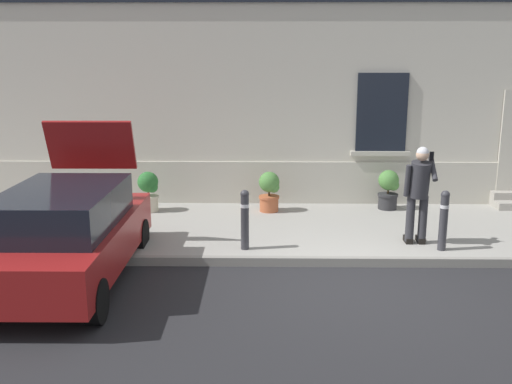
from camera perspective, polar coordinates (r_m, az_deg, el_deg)
The scene contains 11 objects.
ground_plane at distance 8.84m, azimuth 10.11°, elevation -9.38°, with size 80.00×80.00×0.00m, color #232326.
sidewalk at distance 11.43m, azimuth 7.93°, elevation -3.67°, with size 24.00×3.60×0.15m, color #99968E.
curb_edge at distance 9.68m, azimuth 9.26°, elevation -6.85°, with size 24.00×0.12×0.15m, color gray.
building_facade at distance 13.42m, azimuth 7.17°, elevation 14.63°, with size 24.00×1.52×7.50m.
hatchback_car_red at distance 9.11m, azimuth -18.25°, elevation -3.84°, with size 1.81×4.08×2.34m.
bollard_near_person at distance 10.23m, azimuth 18.13°, elevation -2.49°, with size 0.15×0.15×1.04m.
bollard_far_left at distance 9.77m, azimuth -1.12°, elevation -2.54°, with size 0.15×0.15×1.04m.
person_on_phone at distance 10.32m, azimuth 15.87°, elevation 0.30°, with size 0.51×0.50×1.75m.
planter_cream at distance 12.45m, azimuth -10.62°, elevation 0.15°, with size 0.44×0.44×0.86m.
planter_terracotta at distance 12.23m, azimuth 1.35°, elevation 0.15°, with size 0.44×0.44×0.86m.
planter_charcoal at distance 12.75m, azimuth 13.03°, elevation 0.34°, with size 0.44×0.44×0.86m.
Camera 1 is at (-1.41, -8.06, 3.35)m, focal length 40.31 mm.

